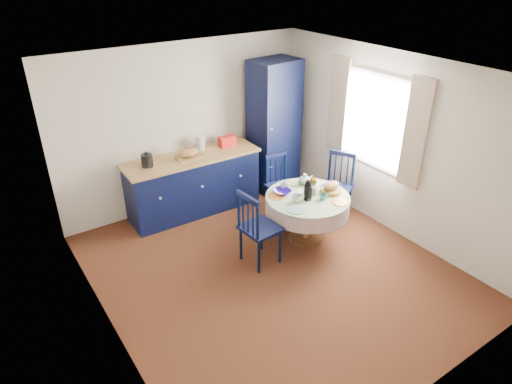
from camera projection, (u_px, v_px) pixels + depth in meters
floor at (272, 270)px, 5.81m from camera, size 4.50×4.50×0.00m
ceiling at (276, 73)px, 4.63m from camera, size 4.50×4.50×0.00m
wall_back at (185, 127)px, 6.86m from camera, size 4.00×0.02×2.50m
wall_left at (100, 237)px, 4.23m from camera, size 0.02×4.50×2.50m
wall_right at (392, 145)px, 6.22m from camera, size 0.02×4.50×2.50m
window at (375, 120)px, 6.28m from camera, size 0.10×1.74×1.45m
kitchen_counter at (193, 183)px, 6.92m from camera, size 2.06×0.68×1.15m
pantry_cabinet at (274, 127)px, 7.38m from camera, size 0.80×0.60×2.14m
dining_table at (308, 204)px, 6.17m from camera, size 1.14×1.14×0.96m
chair_left at (258, 228)px, 5.72m from camera, size 0.47×0.49×1.03m
chair_far at (280, 184)px, 6.90m from camera, size 0.44×0.42×0.93m
chair_right at (337, 185)px, 6.79m from camera, size 0.58×0.59×0.99m
mug_a at (297, 198)px, 5.96m from camera, size 0.12×0.12×0.10m
mug_b at (323, 197)px, 6.00m from camera, size 0.09×0.09×0.08m
mug_c at (312, 183)px, 6.36m from camera, size 0.12×0.12×0.10m
mug_d at (283, 186)px, 6.27m from camera, size 0.11×0.11×0.10m
cobalt_bowl at (282, 192)px, 6.16m from camera, size 0.24×0.24×0.06m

